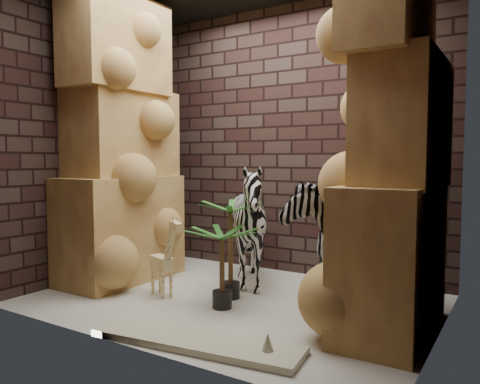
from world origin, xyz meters
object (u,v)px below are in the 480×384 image
Objects in this scene: palm_front at (231,249)px; palm_back at (222,267)px; zebra_left at (250,233)px; giraffe_toy at (161,254)px; zebra_right at (331,229)px; surfboard at (196,341)px.

palm_front is 1.29× the size of palm_back.
zebra_left is 1.54× the size of giraffe_toy.
zebra_left is at bearing 166.67° from zebra_right.
zebra_right is 1.58m from giraffe_toy.
zebra_left reaches higher than palm_front.
zebra_left is at bearing 70.00° from giraffe_toy.
zebra_right is 1.59m from surfboard.
giraffe_toy reaches higher than surfboard.
palm_front reaches higher than palm_back.
zebra_left is at bearing 93.66° from palm_front.
zebra_left is 0.80× the size of surfboard.
giraffe_toy is 1.12× the size of palm_back.
zebra_right is 0.93m from palm_front.
palm_back is at bearing 103.52° from surfboard.
zebra_right reaches higher than giraffe_toy.
zebra_right is at bearing 40.11° from palm_back.
palm_front is 0.31m from palm_back.
palm_back is at bearing -71.50° from palm_front.
zebra_left is at bearing 100.05° from palm_back.
surfboard is at bearing -65.94° from zebra_left.
zebra_right is 1.67× the size of giraffe_toy.
surfboard is (0.97, -0.75, -0.37)m from giraffe_toy.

